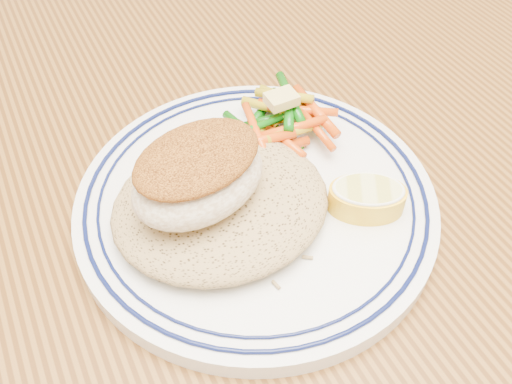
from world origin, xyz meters
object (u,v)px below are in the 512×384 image
object	(u,v)px
plate	(256,202)
fish_fillet	(198,174)
vegetable_pile	(278,122)
dining_table	(285,241)
lemon_wedge	(367,197)
rice_pilaf	(221,200)

from	to	relation	value
plate	fish_fillet	distance (m)	0.07
vegetable_pile	fish_fillet	bearing A→B (deg)	-148.15
dining_table	fish_fillet	world-z (taller)	fish_fillet
fish_fillet	lemon_wedge	bearing A→B (deg)	-21.09
dining_table	plate	xyz separation A→B (m)	(-0.04, -0.03, 0.11)
plate	vegetable_pile	xyz separation A→B (m)	(0.04, 0.05, 0.02)
dining_table	vegetable_pile	size ratio (longest dim) A/B	15.30
plate	rice_pilaf	distance (m)	0.03
rice_pilaf	lemon_wedge	bearing A→B (deg)	-23.72
plate	vegetable_pile	bearing A→B (deg)	48.84
vegetable_pile	lemon_wedge	size ratio (longest dim) A/B	1.45
rice_pilaf	lemon_wedge	world-z (taller)	rice_pilaf
dining_table	lemon_wedge	xyz separation A→B (m)	(0.02, -0.07, 0.12)
dining_table	plate	world-z (taller)	plate
lemon_wedge	plate	bearing A→B (deg)	145.18
fish_fillet	plate	bearing A→B (deg)	4.37
plate	vegetable_pile	size ratio (longest dim) A/B	2.63
dining_table	plate	distance (m)	0.12
rice_pilaf	lemon_wedge	distance (m)	0.10
fish_fillet	lemon_wedge	distance (m)	0.12
dining_table	vegetable_pile	distance (m)	0.13
rice_pilaf	fish_fillet	world-z (taller)	fish_fillet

